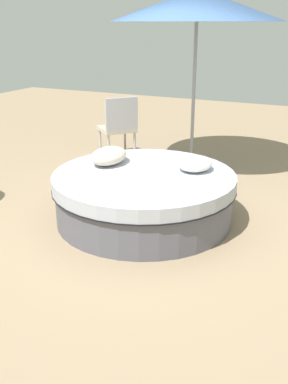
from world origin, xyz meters
TOP-DOWN VIEW (x-y plane):
  - ground_plane at (0.00, 0.00)m, footprint 16.00×16.00m
  - round_bed at (0.00, 0.00)m, footprint 1.99×1.99m
  - throw_pillow_0 at (0.34, -0.45)m, footprint 0.42×0.37m
  - throw_pillow_1 at (0.14, 0.52)m, footprint 0.52×0.36m
  - patio_chair at (1.99, 1.39)m, footprint 0.72×0.72m
  - patio_umbrella at (1.98, 0.16)m, footprint 2.35×2.35m

SIDE VIEW (x-z plane):
  - ground_plane at x=0.00m, z-range 0.00..0.00m
  - round_bed at x=0.00m, z-range 0.01..0.54m
  - patio_chair at x=1.99m, z-range 0.07..1.05m
  - throw_pillow_0 at x=0.34m, z-range 0.53..0.68m
  - throw_pillow_1 at x=0.14m, z-range 0.53..0.72m
  - patio_umbrella at x=1.98m, z-range 1.01..3.49m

